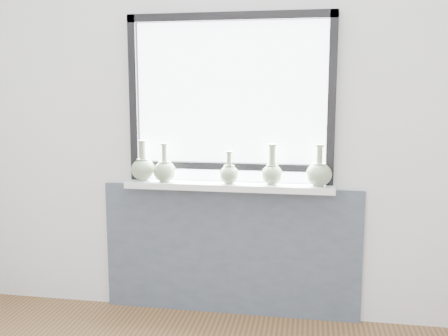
% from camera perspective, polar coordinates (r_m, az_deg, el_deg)
% --- Properties ---
extents(back_wall, '(3.60, 0.02, 2.60)m').
position_cam_1_polar(back_wall, '(3.20, 0.80, 5.66)').
color(back_wall, silver).
rests_on(back_wall, ground).
extents(apron_panel, '(1.70, 0.03, 0.86)m').
position_cam_1_polar(apron_panel, '(3.33, 0.68, -9.47)').
color(apron_panel, '#495367').
rests_on(apron_panel, ground).
extents(windowsill, '(1.32, 0.18, 0.04)m').
position_cam_1_polar(windowsill, '(3.15, 0.50, -2.08)').
color(windowsill, white).
rests_on(windowsill, apron_panel).
extents(window, '(1.30, 0.06, 1.05)m').
position_cam_1_polar(window, '(3.16, 0.70, 8.18)').
color(window, black).
rests_on(window, windowsill).
extents(vase_a, '(0.16, 0.16, 0.26)m').
position_cam_1_polar(vase_a, '(3.27, -9.22, 0.02)').
color(vase_a, gray).
rests_on(vase_a, windowsill).
extents(vase_b, '(0.15, 0.15, 0.25)m').
position_cam_1_polar(vase_b, '(3.20, -6.79, -0.24)').
color(vase_b, gray).
rests_on(vase_b, windowsill).
extents(vase_c, '(0.13, 0.13, 0.20)m').
position_cam_1_polar(vase_c, '(3.12, 0.58, -0.60)').
color(vase_c, gray).
rests_on(vase_c, windowsill).
extents(vase_d, '(0.13, 0.13, 0.25)m').
position_cam_1_polar(vase_d, '(3.10, 5.51, -0.45)').
color(vase_d, gray).
rests_on(vase_d, windowsill).
extents(vase_e, '(0.16, 0.16, 0.26)m').
position_cam_1_polar(vase_e, '(3.09, 10.78, -0.56)').
color(vase_e, gray).
rests_on(vase_e, windowsill).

